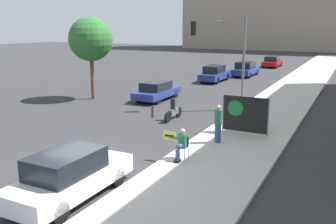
{
  "coord_description": "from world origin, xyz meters",
  "views": [
    {
      "loc": [
        9.0,
        -10.78,
        5.32
      ],
      "look_at": [
        1.48,
        3.95,
        1.45
      ],
      "focal_mm": 40.0,
      "sensor_mm": 36.0,
      "label": 1
    }
  ],
  "objects": [
    {
      "name": "protest_banner",
      "position": [
        4.32,
        6.53,
        1.1
      ],
      "size": [
        2.28,
        0.06,
        1.83
      ],
      "color": "slate",
      "rests_on": "sidewalk_curb"
    },
    {
      "name": "car_on_road_nearest",
      "position": [
        -3.82,
        12.54,
        0.68
      ],
      "size": [
        1.76,
        4.41,
        1.36
      ],
      "color": "navy",
      "rests_on": "ground_plane"
    },
    {
      "name": "car_on_road_far_lane",
      "position": [
        -0.97,
        38.26,
        0.69
      ],
      "size": [
        1.83,
        4.47,
        1.37
      ],
      "color": "maroon",
      "rests_on": "ground_plane"
    },
    {
      "name": "jogger_on_sidewalk",
      "position": [
        3.65,
        4.63,
        1.02
      ],
      "size": [
        0.34,
        0.34,
        1.73
      ],
      "rotation": [
        0.0,
        0.0,
        3.17
      ],
      "color": "#334775",
      "rests_on": "sidewalk_curb"
    },
    {
      "name": "car_on_road_distant",
      "position": [
        -1.66,
        28.17,
        0.75
      ],
      "size": [
        1.87,
        4.66,
        1.51
      ],
      "color": "navy",
      "rests_on": "ground_plane"
    },
    {
      "name": "car_on_road_midblock",
      "position": [
        -3.2,
        22.93,
        0.76
      ],
      "size": [
        1.71,
        4.57,
        1.53
      ],
      "color": "navy",
      "rests_on": "ground_plane"
    },
    {
      "name": "parked_car_curbside",
      "position": [
        1.34,
        -2.5,
        0.76
      ],
      "size": [
        1.74,
        4.45,
        1.55
      ],
      "color": "white",
      "rests_on": "ground_plane"
    },
    {
      "name": "street_tree_near_curb",
      "position": [
        -8.15,
        10.75,
        4.31
      ],
      "size": [
        3.13,
        3.13,
        5.89
      ],
      "color": "brown",
      "rests_on": "ground_plane"
    },
    {
      "name": "seated_protester",
      "position": [
        3.08,
        1.92,
        0.8
      ],
      "size": [
        0.99,
        0.77,
        1.23
      ],
      "rotation": [
        0.0,
        0.0,
        0.08
      ],
      "color": "#474C56",
      "rests_on": "sidewalk_curb"
    },
    {
      "name": "ground_plane",
      "position": [
        0.0,
        0.0,
        0.0
      ],
      "size": [
        160.0,
        160.0,
        0.0
      ],
      "primitive_type": "plane",
      "color": "#303033"
    },
    {
      "name": "motorcycle_on_road",
      "position": [
        -0.18,
        7.85,
        0.56
      ],
      "size": [
        0.28,
        2.05,
        1.32
      ],
      "color": "#565B60",
      "rests_on": "ground_plane"
    },
    {
      "name": "sidewalk_curb",
      "position": [
        4.42,
        15.0,
        0.07
      ],
      "size": [
        4.09,
        90.0,
        0.13
      ],
      "primitive_type": "cube",
      "color": "beige",
      "rests_on": "ground_plane"
    },
    {
      "name": "traffic_light_pole",
      "position": [
        1.52,
        11.56,
        4.0
      ],
      "size": [
        3.06,
        2.83,
        5.68
      ],
      "color": "slate",
      "rests_on": "sidewalk_curb"
    }
  ]
}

